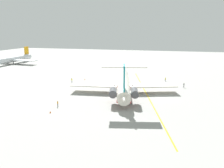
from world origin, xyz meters
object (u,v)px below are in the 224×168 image
at_px(ground_crew_near_tail, 165,79).
at_px(safety_cone_wingtip, 85,79).
at_px(main_jetliner, 123,84).
at_px(ground_crew_starboard, 72,80).
at_px(ground_crew_near_nose, 58,103).
at_px(ground_crew_portside, 184,85).
at_px(airliner_mid_right, 12,59).
at_px(safety_cone_nose, 50,112).

relative_size(ground_crew_near_tail, safety_cone_wingtip, 2.99).
xyz_separation_m(main_jetliner, ground_crew_starboard, (10.80, 23.67, -2.07)).
bearing_deg(ground_crew_near_tail, ground_crew_near_nose, 112.83).
height_order(main_jetliner, ground_crew_near_nose, main_jetliner).
bearing_deg(ground_crew_near_tail, ground_crew_portside, -175.48).
bearing_deg(main_jetliner, airliner_mid_right, 46.60).
height_order(main_jetliner, airliner_mid_right, main_jetliner).
bearing_deg(airliner_mid_right, safety_cone_wingtip, 65.19).
xyz_separation_m(ground_crew_starboard, safety_cone_nose, (-33.57, -9.33, -0.87)).
height_order(ground_crew_starboard, safety_cone_nose, ground_crew_starboard).
bearing_deg(ground_crew_portside, airliner_mid_right, 74.26).
height_order(main_jetliner, ground_crew_near_tail, main_jetliner).
bearing_deg(main_jetliner, safety_cone_nose, 135.38).
bearing_deg(main_jetliner, ground_crew_portside, -68.60).
relative_size(ground_crew_near_nose, ground_crew_portside, 0.90).
xyz_separation_m(main_jetliner, safety_cone_nose, (-22.77, 14.34, -2.94)).
bearing_deg(ground_crew_portside, ground_crew_near_tail, 40.51).
bearing_deg(ground_crew_starboard, safety_cone_nose, -22.17).
relative_size(ground_crew_near_nose, safety_cone_nose, 2.98).
distance_m(airliner_mid_right, ground_crew_near_tail, 98.21).
bearing_deg(ground_crew_portside, ground_crew_near_nose, 135.20).
distance_m(ground_crew_near_tail, ground_crew_starboard, 38.50).
bearing_deg(ground_crew_portside, main_jetliner, 127.43).
xyz_separation_m(safety_cone_nose, safety_cone_wingtip, (39.34, 6.01, 0.00)).
bearing_deg(ground_crew_near_tail, safety_cone_nose, 116.56).
bearing_deg(safety_cone_nose, ground_crew_near_nose, 6.46).
xyz_separation_m(main_jetliner, ground_crew_near_nose, (-17.58, 14.93, -2.17)).
distance_m(airliner_mid_right, ground_crew_portside, 107.61).
relative_size(main_jetliner, airliner_mid_right, 1.21).
bearing_deg(ground_crew_starboard, ground_crew_near_tail, 70.13).
height_order(ground_crew_near_nose, ground_crew_near_tail, ground_crew_near_tail).
relative_size(airliner_mid_right, safety_cone_nose, 60.22).
distance_m(main_jetliner, safety_cone_nose, 27.07).
bearing_deg(ground_crew_near_nose, safety_cone_nose, 19.22).
distance_m(ground_crew_near_nose, safety_cone_wingtip, 34.58).
distance_m(ground_crew_near_tail, ground_crew_portside, 11.56).
bearing_deg(airliner_mid_right, ground_crew_near_tail, 77.50).
bearing_deg(safety_cone_wingtip, ground_crew_starboard, 150.05).
height_order(main_jetliner, safety_cone_wingtip, main_jetliner).
distance_m(main_jetliner, safety_cone_wingtip, 26.40).
xyz_separation_m(ground_crew_portside, safety_cone_nose, (-36.12, 34.26, -0.88)).
distance_m(ground_crew_near_nose, safety_cone_nose, 5.28).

